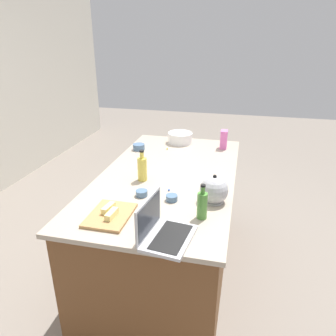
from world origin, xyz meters
TOP-DOWN VIEW (x-y plane):
  - ground_plane at (0.00, 0.00)m, footprint 12.00×12.00m
  - island_counter at (0.00, 0.00)m, footprint 1.87×1.00m
  - laptop at (-0.81, -0.16)m, footprint 0.34×0.27m
  - mixing_bowl_large at (0.76, 0.06)m, footprint 0.24×0.24m
  - bottle_olive at (-0.56, -0.33)m, footprint 0.06×0.06m
  - bottle_oil at (-0.15, 0.15)m, footprint 0.07×0.07m
  - kettle at (-0.35, -0.38)m, footprint 0.21×0.18m
  - cutting_board at (-0.68, 0.19)m, footprint 0.31×0.23m
  - butter_stick_left at (-0.70, 0.16)m, footprint 0.11×0.04m
  - butter_stick_right at (-0.64, 0.21)m, footprint 0.11×0.05m
  - ramekin_small at (-0.40, -0.12)m, footprint 0.08×0.08m
  - ramekin_medium at (0.48, 0.39)m, footprint 0.11×0.11m
  - ramekin_wide at (-0.39, 0.09)m, footprint 0.08×0.08m
  - candy_bag at (0.70, -0.36)m, footprint 0.09×0.06m
  - candy_0 at (-0.27, -0.07)m, footprint 0.01×0.01m
  - candy_1 at (0.83, -0.01)m, footprint 0.01×0.01m
  - candy_2 at (-0.79, -0.29)m, footprint 0.02×0.02m
  - candy_3 at (-0.26, -0.32)m, footprint 0.02×0.02m
  - candy_4 at (0.55, 0.14)m, footprint 0.01×0.01m

SIDE VIEW (x-z plane):
  - ground_plane at x=0.00m, z-range 0.00..0.00m
  - island_counter at x=0.00m, z-range 0.00..0.90m
  - candy_4 at x=0.55m, z-range 0.90..0.91m
  - candy_0 at x=-0.27m, z-range 0.90..0.91m
  - candy_1 at x=0.83m, z-range 0.90..0.91m
  - candy_2 at x=-0.79m, z-range 0.90..0.92m
  - candy_3 at x=-0.26m, z-range 0.90..0.92m
  - cutting_board at x=-0.68m, z-range 0.90..0.92m
  - ramekin_small at x=-0.40m, z-range 0.90..0.94m
  - ramekin_wide at x=-0.39m, z-range 0.90..0.94m
  - ramekin_medium at x=0.48m, z-range 0.90..0.95m
  - butter_stick_left at x=-0.70m, z-range 0.92..0.95m
  - butter_stick_right at x=-0.64m, z-range 0.92..0.95m
  - laptop at x=-0.81m, z-range 0.84..1.06m
  - mixing_bowl_large at x=0.76m, z-range 0.90..1.01m
  - kettle at x=-0.35m, z-range 0.88..1.08m
  - candy_bag at x=0.70m, z-range 0.90..1.07m
  - bottle_olive at x=-0.56m, z-range 0.88..1.09m
  - bottle_oil at x=-0.15m, z-range 0.88..1.11m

